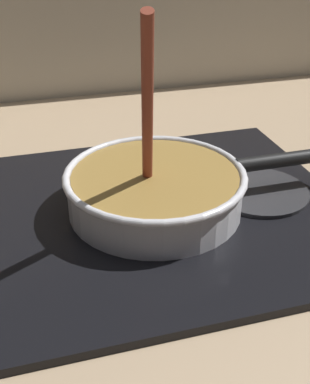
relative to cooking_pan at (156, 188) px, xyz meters
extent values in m
cube|color=#9E8466|center=(-0.13, -0.22, -0.07)|extent=(2.40, 1.60, 0.04)
cube|color=black|center=(0.00, 0.00, -0.04)|extent=(0.56, 0.48, 0.01)
torus|color=#592D0C|center=(0.00, 0.00, -0.03)|extent=(0.17, 0.17, 0.01)
cylinder|color=#262628|center=(0.17, 0.00, -0.03)|extent=(0.15, 0.15, 0.01)
cylinder|color=silver|center=(0.00, 0.00, -0.01)|extent=(0.25, 0.25, 0.06)
cylinder|color=olive|center=(0.00, 0.00, 0.00)|extent=(0.24, 0.24, 0.05)
torus|color=silver|center=(0.00, 0.00, 0.02)|extent=(0.26, 0.26, 0.01)
cylinder|color=black|center=(0.20, 0.00, 0.02)|extent=(0.16, 0.02, 0.02)
cylinder|color=#E5CC7A|center=(-0.02, -0.07, 0.01)|extent=(0.04, 0.04, 0.01)
cylinder|color=beige|center=(-0.04, 0.05, 0.01)|extent=(0.03, 0.03, 0.01)
cylinder|color=#EDD88C|center=(0.07, -0.01, 0.01)|extent=(0.03, 0.03, 0.01)
cylinder|color=#EDD88C|center=(0.04, -0.06, 0.01)|extent=(0.03, 0.03, 0.01)
cylinder|color=#EDD88C|center=(0.00, 0.01, 0.01)|extent=(0.03, 0.03, 0.01)
cylinder|color=#EDD88C|center=(-0.05, -0.02, 0.01)|extent=(0.04, 0.04, 0.01)
cylinder|color=#E5CC7A|center=(0.05, 0.05, 0.01)|extent=(0.04, 0.04, 0.01)
cylinder|color=maroon|center=(-0.03, -0.05, 0.13)|extent=(0.05, 0.13, 0.26)
cube|color=brown|center=(-0.01, 0.01, 0.01)|extent=(0.04, 0.05, 0.01)
camera|label=1|loc=(-0.17, -0.59, 0.35)|focal=46.38mm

